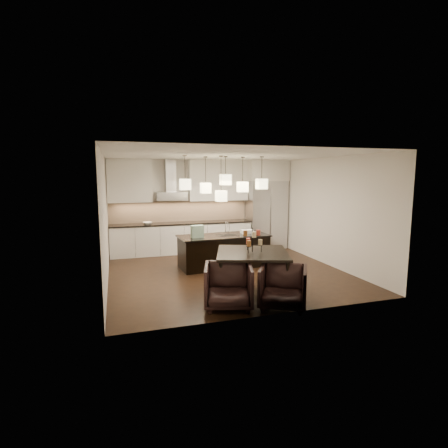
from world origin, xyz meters
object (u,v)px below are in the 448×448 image
object	(u,v)px
refrigerator	(266,215)
armchair_left	(228,286)
armchair_right	(283,287)
island_body	(224,251)
dining_table	(252,272)

from	to	relation	value
refrigerator	armchair_left	bearing A→B (deg)	-121.21
armchair_left	armchair_right	distance (m)	0.97
island_body	armchair_right	world-z (taller)	island_body
refrigerator	armchair_left	xyz separation A→B (m)	(-2.77, -4.57, -0.68)
island_body	armchair_left	distance (m)	2.80
dining_table	armchair_left	xyz separation A→B (m)	(-0.71, -0.63, -0.02)
refrigerator	island_body	size ratio (longest dim) A/B	0.97
armchair_right	refrigerator	bearing A→B (deg)	100.02
refrigerator	island_body	world-z (taller)	refrigerator
armchair_left	armchair_right	world-z (taller)	armchair_left
island_body	dining_table	distance (m)	2.06
refrigerator	armchair_right	distance (m)	5.26
dining_table	armchair_left	world-z (taller)	dining_table
armchair_left	refrigerator	bearing A→B (deg)	75.25
island_body	refrigerator	bearing A→B (deg)	39.33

